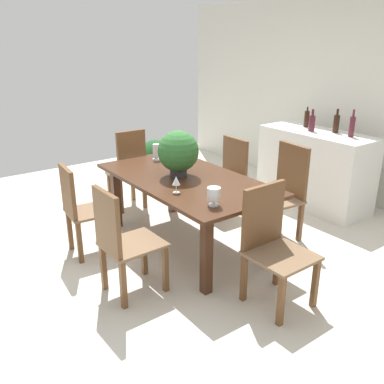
{
  "coord_description": "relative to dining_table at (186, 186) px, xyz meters",
  "views": [
    {
      "loc": [
        3.26,
        -2.33,
        2.08
      ],
      "look_at": [
        0.04,
        0.03,
        0.59
      ],
      "focal_mm": 39.19,
      "sensor_mm": 36.0,
      "label": 1
    }
  ],
  "objects": [
    {
      "name": "wine_bottle_clear",
      "position": [
        -0.02,
        1.94,
        0.42
      ],
      "size": [
        0.08,
        0.08,
        0.27
      ],
      "color": "#511E28",
      "rests_on": "kitchen_counter"
    },
    {
      "name": "wine_glass",
      "position": [
        0.31,
        -0.32,
        0.21
      ],
      "size": [
        0.07,
        0.07,
        0.16
      ],
      "color": "silver",
      "rests_on": "dining_table"
    },
    {
      "name": "potted_plant_floor",
      "position": [
        -1.94,
        0.82,
        -0.3
      ],
      "size": [
        0.49,
        0.49,
        0.64
      ],
      "color": "#423D38",
      "rests_on": "ground"
    },
    {
      "name": "chair_head_end",
      "position": [
        -1.21,
        -0.0,
        -0.1
      ],
      "size": [
        0.42,
        0.42,
        1.03
      ],
      "rotation": [
        0.0,
        0.0,
        -1.6
      ],
      "color": "brown",
      "rests_on": "ground"
    },
    {
      "name": "chair_foot_end",
      "position": [
        1.2,
        -0.0,
        -0.11
      ],
      "size": [
        0.48,
        0.48,
        0.98
      ],
      "rotation": [
        0.0,
        0.0,
        1.58
      ],
      "color": "brown",
      "rests_on": "ground"
    },
    {
      "name": "crystal_vase_center_near",
      "position": [
        0.75,
        -0.24,
        0.2
      ],
      "size": [
        0.12,
        0.12,
        0.16
      ],
      "color": "silver",
      "rests_on": "dining_table"
    },
    {
      "name": "dining_table",
      "position": [
        0.0,
        0.0,
        0.0
      ],
      "size": [
        1.94,
        1.04,
        0.75
      ],
      "color": "#422616",
      "rests_on": "ground"
    },
    {
      "name": "wine_bottle_dark",
      "position": [
        -0.23,
        2.09,
        0.43
      ],
      "size": [
        0.06,
        0.06,
        0.26
      ],
      "color": "black",
      "rests_on": "kitchen_counter"
    },
    {
      "name": "kitchen_counter",
      "position": [
        0.05,
        1.99,
        -0.17
      ],
      "size": [
        1.44,
        0.6,
        0.97
      ],
      "primitive_type": "cube",
      "color": "white",
      "rests_on": "ground"
    },
    {
      "name": "crystal_vase_left",
      "position": [
        -0.73,
        0.1,
        0.2
      ],
      "size": [
        0.09,
        0.09,
        0.18
      ],
      "color": "silver",
      "rests_on": "dining_table"
    },
    {
      "name": "wine_bottle_amber",
      "position": [
        0.46,
        2.06,
        0.44
      ],
      "size": [
        0.06,
        0.06,
        0.32
      ],
      "color": "#511E28",
      "rests_on": "kitchen_counter"
    },
    {
      "name": "chair_far_right",
      "position": [
        0.45,
        0.97,
        -0.09
      ],
      "size": [
        0.51,
        0.52,
        1.02
      ],
      "rotation": [
        0.0,
        0.0,
        -0.1
      ],
      "color": "brown",
      "rests_on": "ground"
    },
    {
      "name": "chair_near_left",
      "position": [
        -0.45,
        -0.95,
        -0.14
      ],
      "size": [
        0.44,
        0.47,
        0.93
      ],
      "rotation": [
        0.0,
        0.0,
        3.06
      ],
      "color": "brown",
      "rests_on": "ground"
    },
    {
      "name": "back_wall",
      "position": [
        0.0,
        2.62,
        0.65
      ],
      "size": [
        6.4,
        0.1,
        2.6
      ],
      "primitive_type": "cube",
      "color": "silver",
      "rests_on": "ground"
    },
    {
      "name": "chair_near_right",
      "position": [
        0.44,
        -0.96,
        -0.12
      ],
      "size": [
        0.43,
        0.49,
        0.97
      ],
      "rotation": [
        0.0,
        0.0,
        3.16
      ],
      "color": "brown",
      "rests_on": "ground"
    },
    {
      "name": "chair_far_left",
      "position": [
        -0.43,
        0.95,
        -0.13
      ],
      "size": [
        0.48,
        0.44,
        0.92
      ],
      "rotation": [
        0.0,
        0.0,
        -0.03
      ],
      "color": "brown",
      "rests_on": "ground"
    },
    {
      "name": "wine_bottle_tall",
      "position": [
        0.21,
        2.11,
        0.43
      ],
      "size": [
        0.07,
        0.07,
        0.29
      ],
      "color": "black",
      "rests_on": "kitchen_counter"
    },
    {
      "name": "flower_centerpiece",
      "position": [
        -0.08,
        -0.03,
        0.35
      ],
      "size": [
        0.41,
        0.41,
        0.47
      ],
      "color": "#333338",
      "rests_on": "dining_table"
    },
    {
      "name": "ground_plane",
      "position": [
        0.0,
        0.02,
        -0.65
      ],
      "size": [
        7.04,
        7.04,
        0.0
      ],
      "primitive_type": "plane",
      "color": "silver"
    }
  ]
}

